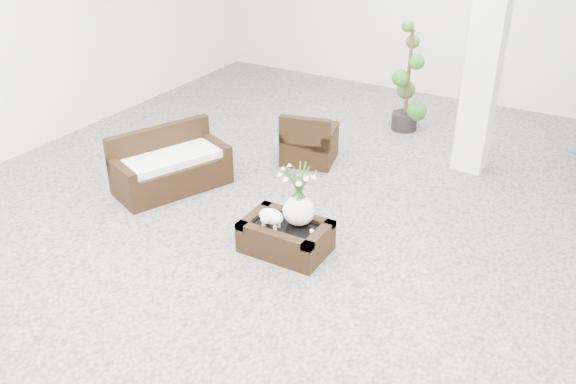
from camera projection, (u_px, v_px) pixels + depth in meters
The scene contains 9 objects.
ground at pixel (292, 237), 6.83m from camera, with size 11.00×11.00×0.00m, color gray.
column at pixel (488, 40), 7.61m from camera, with size 0.40×0.40×3.50m, color white.
coffee_table at pixel (286, 238), 6.53m from camera, with size 0.90×0.60×0.31m, color black.
sheep_figurine at pixel (271, 218), 6.38m from camera, with size 0.28×0.23×0.21m, color white.
planter_narcissus at pixel (299, 190), 6.30m from camera, with size 0.44×0.44×0.80m, color white, non-canonical shape.
tealight at pixel (312, 231), 6.33m from camera, with size 0.04×0.04×0.03m, color white.
armchair at pixel (310, 136), 8.44m from camera, with size 0.70×0.67×0.74m, color black.
loveseat at pixel (171, 161), 7.70m from camera, with size 1.42×0.68×0.76m, color black.
topiary at pixel (408, 78), 9.26m from camera, with size 0.45×0.45×1.67m, color #295019, non-canonical shape.
Camera 1 is at (2.86, -5.03, 3.66)m, focal length 38.10 mm.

